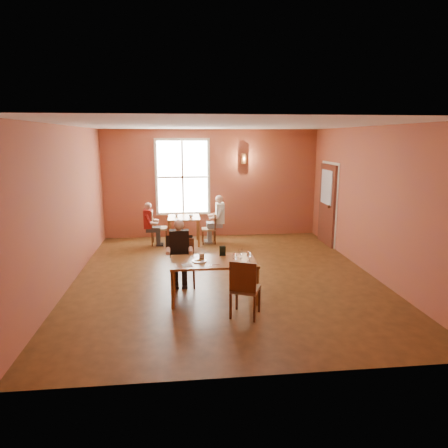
{
  "coord_description": "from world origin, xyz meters",
  "views": [
    {
      "loc": [
        -0.85,
        -7.67,
        2.76
      ],
      "look_at": [
        0.0,
        0.2,
        1.05
      ],
      "focal_mm": 32.0,
      "sensor_mm": 36.0,
      "label": 1
    }
  ],
  "objects": [
    {
      "name": "wall_back",
      "position": [
        0.0,
        3.5,
        1.5
      ],
      "size": [
        6.0,
        0.04,
        3.0
      ],
      "primitive_type": "cube",
      "color": "brown",
      "rests_on": "ground"
    },
    {
      "name": "menu_stand",
      "position": [
        -0.14,
        -0.84,
        0.78
      ],
      "size": [
        0.11,
        0.06,
        0.18
      ],
      "primitive_type": "cube",
      "rotation": [
        0.0,
        0.0,
        0.03
      ],
      "color": "black",
      "rests_on": "main_table"
    },
    {
      "name": "diner_main",
      "position": [
        -0.83,
        -0.48,
        0.6
      ],
      "size": [
        0.48,
        0.48,
        1.21
      ],
      "primitive_type": null,
      "rotation": [
        0.0,
        0.0,
        3.14
      ],
      "color": "#462B23",
      "rests_on": "ground"
    },
    {
      "name": "door",
      "position": [
        2.94,
        2.3,
        1.05
      ],
      "size": [
        0.12,
        1.04,
        2.1
      ],
      "primitive_type": "cube",
      "color": "maroon",
      "rests_on": "ground"
    },
    {
      "name": "sandwich",
      "position": [
        -0.52,
        -1.07,
        0.75
      ],
      "size": [
        0.1,
        0.09,
        0.11
      ],
      "primitive_type": "cube",
      "rotation": [
        0.0,
        0.0,
        -0.12
      ],
      "color": "tan",
      "rests_on": "main_table"
    },
    {
      "name": "window",
      "position": [
        -0.8,
        3.45,
        1.7
      ],
      "size": [
        1.36,
        0.1,
        1.96
      ],
      "primitive_type": "cube",
      "color": "white",
      "rests_on": "wall_back"
    },
    {
      "name": "goblet_c",
      "position": [
        0.02,
        -1.31,
        0.79
      ],
      "size": [
        0.09,
        0.09,
        0.19
      ],
      "primitive_type": null,
      "rotation": [
        0.0,
        0.0,
        0.24
      ],
      "color": "white",
      "rests_on": "main_table"
    },
    {
      "name": "wall_right",
      "position": [
        3.0,
        0.0,
        1.5
      ],
      "size": [
        0.04,
        7.0,
        3.0
      ],
      "primitive_type": "cube",
      "color": "brown",
      "rests_on": "ground"
    },
    {
      "name": "diner_maroon",
      "position": [
        -1.48,
        2.68,
        0.55
      ],
      "size": [
        0.44,
        0.44,
        1.1
      ],
      "primitive_type": null,
      "rotation": [
        0.0,
        0.0,
        -1.57
      ],
      "color": "maroon",
      "rests_on": "ground"
    },
    {
      "name": "goblet_b",
      "position": [
        0.28,
        -1.2,
        0.78
      ],
      "size": [
        0.09,
        0.09,
        0.18
      ],
      "primitive_type": null,
      "rotation": [
        0.0,
        0.0,
        -0.39
      ],
      "color": "white",
      "rests_on": "main_table"
    },
    {
      "name": "knife",
      "position": [
        -0.34,
        -1.35,
        0.7
      ],
      "size": [
        0.2,
        0.06,
        0.0
      ],
      "primitive_type": "cube",
      "rotation": [
        0.0,
        0.0,
        0.21
      ],
      "color": "silver",
      "rests_on": "main_table"
    },
    {
      "name": "wall_left",
      "position": [
        -3.0,
        0.0,
        1.5
      ],
      "size": [
        0.04,
        7.0,
        3.0
      ],
      "primitive_type": "cube",
      "color": "brown",
      "rests_on": "ground"
    },
    {
      "name": "cup_a",
      "position": [
        -0.61,
        2.54,
        0.77
      ],
      "size": [
        0.12,
        0.12,
        0.08
      ],
      "primitive_type": "imported",
      "rotation": [
        0.0,
        0.0,
        -0.15
      ],
      "color": "silver",
      "rests_on": "second_table"
    },
    {
      "name": "cup_b",
      "position": [
        -0.99,
        2.83,
        0.77
      ],
      "size": [
        0.11,
        0.11,
        0.08
      ],
      "primitive_type": "imported",
      "rotation": [
        0.0,
        0.0,
        -0.28
      ],
      "color": "silver",
      "rests_on": "second_table"
    },
    {
      "name": "goblet_a",
      "position": [
        0.16,
        -1.03,
        0.78
      ],
      "size": [
        0.07,
        0.07,
        0.18
      ],
      "primitive_type": null,
      "rotation": [
        0.0,
        0.0,
        -0.04
      ],
      "color": "white",
      "rests_on": "main_table"
    },
    {
      "name": "ceiling",
      "position": [
        0.0,
        0.0,
        3.0
      ],
      "size": [
        6.0,
        7.0,
        0.04
      ],
      "primitive_type": "cube",
      "color": "white",
      "rests_on": "wall_back"
    },
    {
      "name": "diner_white",
      "position": [
        -0.12,
        2.68,
        0.62
      ],
      "size": [
        0.49,
        0.49,
        1.23
      ],
      "primitive_type": null,
      "rotation": [
        0.0,
        0.0,
        1.57
      ],
      "color": "silver",
      "rests_on": "ground"
    },
    {
      "name": "chair_diner_maroon",
      "position": [
        -1.45,
        2.68,
        0.46
      ],
      "size": [
        0.4,
        0.4,
        0.92
      ],
      "primitive_type": null,
      "rotation": [
        0.0,
        0.0,
        -1.57
      ],
      "color": "#502410",
      "rests_on": "ground"
    },
    {
      "name": "ground",
      "position": [
        0.0,
        0.0,
        0.0
      ],
      "size": [
        6.0,
        7.0,
        0.01
      ],
      "primitive_type": "cube",
      "color": "brown",
      "rests_on": "ground"
    },
    {
      "name": "chair_diner_main",
      "position": [
        -0.83,
        -0.45,
        0.44
      ],
      "size": [
        0.39,
        0.39,
        0.89
      ],
      "primitive_type": null,
      "rotation": [
        0.0,
        0.0,
        3.14
      ],
      "color": "brown",
      "rests_on": "ground"
    },
    {
      "name": "chair_diner_white",
      "position": [
        -0.15,
        2.68,
        0.4
      ],
      "size": [
        0.36,
        0.36,
        0.81
      ],
      "primitive_type": null,
      "rotation": [
        0.0,
        0.0,
        1.57
      ],
      "color": "brown",
      "rests_on": "ground"
    },
    {
      "name": "chair_empty",
      "position": [
        0.12,
        -1.85,
        0.47
      ],
      "size": [
        0.54,
        0.54,
        0.94
      ],
      "primitive_type": null,
      "rotation": [
        0.0,
        0.0,
        -0.39
      ],
      "color": "#432312",
      "rests_on": "ground"
    },
    {
      "name": "second_table",
      "position": [
        -0.8,
        2.68,
        0.36
      ],
      "size": [
        0.82,
        0.82,
        0.73
      ],
      "primitive_type": null,
      "color": "brown",
      "rests_on": "ground"
    },
    {
      "name": "main_table",
      "position": [
        -0.33,
        -1.1,
        0.35
      ],
      "size": [
        1.48,
        0.83,
        0.69
      ],
      "primitive_type": null,
      "color": "brown",
      "rests_on": "ground"
    },
    {
      "name": "wall_front",
      "position": [
        0.0,
        -3.5,
        1.5
      ],
      "size": [
        6.0,
        0.04,
        3.0
      ],
      "primitive_type": "cube",
      "color": "brown",
      "rests_on": "ground"
    },
    {
      "name": "plate_food",
      "position": [
        -0.57,
        -1.13,
        0.71
      ],
      "size": [
        0.26,
        0.26,
        0.03
      ],
      "primitive_type": "cylinder",
      "rotation": [
        0.0,
        0.0,
        -0.04
      ],
      "color": "white",
      "rests_on": "main_table"
    },
    {
      "name": "napkin",
      "position": [
        -0.78,
        -1.33,
        0.7
      ],
      "size": [
        0.19,
        0.19,
        0.01
      ],
      "primitive_type": "cube",
      "rotation": [
        0.0,
        0.0,
        0.12
      ],
      "color": "white",
      "rests_on": "main_table"
    },
    {
      "name": "wall_sconce",
      "position": [
        0.9,
        3.4,
        2.2
      ],
      "size": [
        0.16,
        0.16,
        0.28
      ],
      "primitive_type": "cylinder",
      "color": "brown",
      "rests_on": "wall_back"
    }
  ]
}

